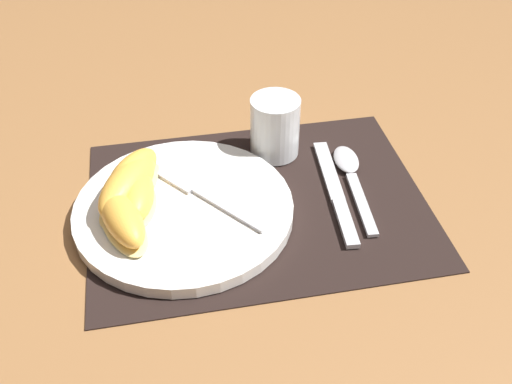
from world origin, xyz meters
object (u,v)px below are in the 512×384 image
citrus_wedge_0 (133,175)px  juice_glass (275,130)px  knife (336,193)px  spoon (350,170)px  fork (200,191)px  citrus_wedge_1 (128,186)px  plate (184,210)px  citrus_wedge_3 (122,219)px  citrus_wedge_2 (137,197)px

citrus_wedge_0 → juice_glass: bearing=17.3°
knife → citrus_wedge_0: bearing=169.8°
spoon → fork: (-0.21, -0.02, 0.01)m
citrus_wedge_0 → citrus_wedge_1: 0.02m
citrus_wedge_1 → knife: bearing=-5.3°
juice_glass → citrus_wedge_1: 0.22m
plate → citrus_wedge_3: (-0.07, -0.03, 0.03)m
plate → citrus_wedge_2: size_ratio=2.77×
fork → citrus_wedge_0: (-0.08, 0.03, 0.02)m
spoon → citrus_wedge_0: bearing=178.7°
knife → citrus_wedge_1: bearing=174.7°
plate → citrus_wedge_0: size_ratio=2.67×
juice_glass → knife: bearing=-61.3°
spoon → citrus_wedge_0: 0.29m
fork → citrus_wedge_2: bearing=-170.6°
fork → citrus_wedge_1: 0.09m
plate → juice_glass: 0.18m
plate → fork: size_ratio=1.72×
plate → citrus_wedge_1: citrus_wedge_1 is taller
juice_glass → spoon: bearing=-36.8°
knife → citrus_wedge_0: citrus_wedge_0 is taller
juice_glass → spoon: juice_glass is taller
plate → spoon: bearing=10.0°
citrus_wedge_1 → citrus_wedge_2: bearing=-62.9°
citrus_wedge_2 → citrus_wedge_3: 0.04m
plate → juice_glass: juice_glass is taller
fork → knife: bearing=-6.1°
knife → fork: size_ratio=1.32×
citrus_wedge_3 → citrus_wedge_0: bearing=78.6°
fork → citrus_wedge_0: size_ratio=1.55×
citrus_wedge_1 → citrus_wedge_3: 0.06m
knife → citrus_wedge_2: size_ratio=2.13×
citrus_wedge_0 → citrus_wedge_3: 0.08m
citrus_wedge_1 → fork: bearing=-3.7°
fork → citrus_wedge_2: 0.08m
citrus_wedge_1 → citrus_wedge_3: size_ratio=1.12×
fork → citrus_wedge_0: citrus_wedge_0 is taller
spoon → citrus_wedge_2: bearing=-173.2°
knife → spoon: size_ratio=1.16×
juice_glass → citrus_wedge_0: bearing=-162.7°
knife → citrus_wedge_3: 0.28m
fork → citrus_wedge_2: (-0.08, -0.01, 0.01)m
citrus_wedge_2 → juice_glass: bearing=27.6°
plate → knife: plate is taller
plate → citrus_wedge_1: bearing=158.6°
citrus_wedge_0 → spoon: bearing=-1.3°
citrus_wedge_2 → citrus_wedge_3: (-0.02, -0.04, 0.00)m
citrus_wedge_0 → citrus_wedge_2: 0.04m
citrus_wedge_1 → citrus_wedge_0: bearing=73.1°
fork → citrus_wedge_0: bearing=161.4°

